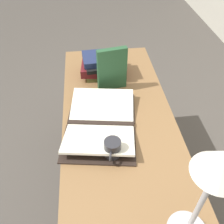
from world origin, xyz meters
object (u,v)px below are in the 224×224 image
book_stack_tall (104,65)px  coffee_mug (112,149)px  book_standing_upright (112,69)px  reading_lamp (213,179)px  open_book (101,122)px

book_stack_tall → coffee_mug: (0.66, -0.02, -0.02)m
book_standing_upright → reading_lamp: bearing=0.9°
reading_lamp → coffee_mug: bearing=-148.5°
book_standing_upright → book_stack_tall: bearing=-176.4°
open_book → reading_lamp: reading_lamp is taller
coffee_mug → reading_lamp: bearing=31.5°
book_stack_tall → book_standing_upright: size_ratio=1.15×
book_standing_upright → coffee_mug: bearing=-16.3°
book_standing_upright → coffee_mug: 0.53m
open_book → book_standing_upright: bearing=172.0°
book_stack_tall → reading_lamp: (1.04, 0.21, 0.28)m
book_stack_tall → reading_lamp: bearing=11.4°
book_standing_upright → coffee_mug: book_standing_upright is taller
reading_lamp → coffee_mug: (-0.37, -0.23, -0.31)m
book_stack_tall → coffee_mug: book_stack_tall is taller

